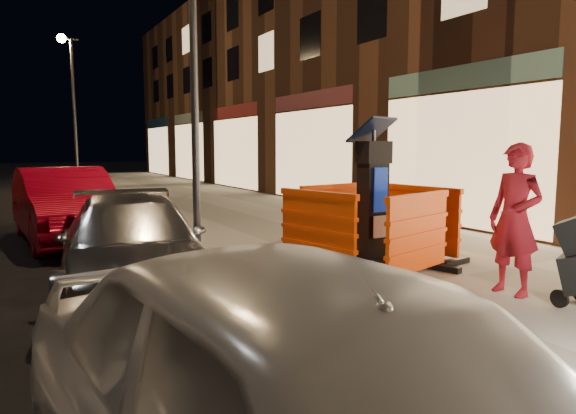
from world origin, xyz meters
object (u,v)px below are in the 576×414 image
barrier_kerbside (317,232)px  barrier_bldgside (421,222)px  parking_kiosk (373,196)px  man (515,219)px  barrier_front (418,236)px  car_red (67,241)px  barrier_back (335,218)px  car_silver (134,294)px

barrier_kerbside → barrier_bldgside: size_ratio=1.00×
parking_kiosk → man: parking_kiosk is taller
parking_kiosk → barrier_kerbside: (-0.95, 0.00, -0.45)m
barrier_front → car_red: 7.05m
barrier_bldgside → man: size_ratio=0.81×
barrier_bldgside → car_red: (-4.61, 5.04, -0.71)m
barrier_back → car_silver: bearing=177.2°
barrier_back → man: 3.03m
barrier_back → barrier_bldgside: same height
barrier_front → barrier_bldgside: bearing=29.0°
car_silver → barrier_bldgside: bearing=-0.5°
parking_kiosk → barrier_bldgside: size_ratio=1.40×
parking_kiosk → car_silver: 3.57m
barrier_back → barrier_kerbside: 1.34m
barrier_front → barrier_kerbside: 1.34m
parking_kiosk → barrier_kerbside: bearing=169.0°
parking_kiosk → barrier_back: 1.05m
parking_kiosk → car_red: size_ratio=0.45×
barrier_kerbside → barrier_front: bearing=-148.0°
barrier_back → car_red: size_ratio=0.33×
barrier_back → car_red: 5.53m
parking_kiosk → barrier_bldgside: bearing=-11.0°
car_red → barrier_front: bearing=-62.6°
barrier_front → barrier_bldgside: same height
barrier_bldgside → man: (-0.46, -2.03, 0.33)m
car_silver → man: size_ratio=2.39×
parking_kiosk → car_red: (-3.66, 5.04, -1.16)m
barrier_kerbside → car_silver: 2.56m
parking_kiosk → barrier_back: parking_kiosk is taller
barrier_back → man: size_ratio=0.81×
barrier_kerbside → car_red: size_ratio=0.33×
parking_kiosk → barrier_bldgside: (0.95, 0.00, -0.45)m
car_red → car_silver: bearing=-89.6°
barrier_bldgside → man: man is taller
parking_kiosk → car_red: 6.33m
barrier_front → car_silver: barrier_front is taller
barrier_back → man: (0.49, -2.98, 0.33)m
car_silver → barrier_back: bearing=13.4°
barrier_kerbside → man: size_ratio=0.81×
man → parking_kiosk: bearing=-169.6°
parking_kiosk → man: size_ratio=1.13×
barrier_bldgside → barrier_back: bearing=36.0°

